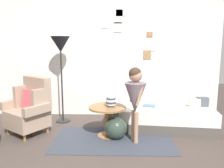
# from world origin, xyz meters

# --- Properties ---
(ground_plane) EXTENTS (12.00, 12.00, 0.00)m
(ground_plane) POSITION_xyz_m (0.00, 0.00, 0.00)
(ground_plane) COLOR #423833
(gallery_wall) EXTENTS (4.80, 0.12, 2.60)m
(gallery_wall) POSITION_xyz_m (0.00, 1.95, 1.30)
(gallery_wall) COLOR silver
(gallery_wall) RESTS_ON ground
(rug) EXTENTS (1.91, 1.10, 0.01)m
(rug) POSITION_xyz_m (0.18, 0.54, 0.01)
(rug) COLOR #333842
(rug) RESTS_ON ground
(armchair) EXTENTS (0.90, 0.86, 0.97)m
(armchair) POSITION_xyz_m (-1.27, 0.83, 0.44)
(armchair) COLOR olive
(armchair) RESTS_ON ground
(daybed) EXTENTS (1.97, 0.99, 0.40)m
(daybed) POSITION_xyz_m (1.03, 1.10, 0.20)
(daybed) COLOR #4C4742
(daybed) RESTS_ON ground
(pillow_head) EXTENTS (0.20, 0.12, 0.17)m
(pillow_head) POSITION_xyz_m (1.81, 1.16, 0.48)
(pillow_head) COLOR #474C56
(pillow_head) RESTS_ON daybed
(pillow_mid) EXTENTS (0.20, 0.14, 0.15)m
(pillow_mid) POSITION_xyz_m (1.65, 1.12, 0.48)
(pillow_mid) COLOR beige
(pillow_mid) RESTS_ON daybed
(side_table) EXTENTS (0.62, 0.62, 0.52)m
(side_table) POSITION_xyz_m (0.08, 0.69, 0.38)
(side_table) COLOR olive
(side_table) RESTS_ON ground
(vase_striped) EXTENTS (0.17, 0.17, 0.24)m
(vase_striped) POSITION_xyz_m (0.14, 0.69, 0.61)
(vase_striped) COLOR #2D384C
(vase_striped) RESTS_ON side_table
(floor_lamp) EXTENTS (0.37, 0.37, 1.68)m
(floor_lamp) POSITION_xyz_m (-0.85, 1.43, 1.45)
(floor_lamp) COLOR black
(floor_lamp) RESTS_ON ground
(person_child) EXTENTS (0.34, 0.34, 1.19)m
(person_child) POSITION_xyz_m (0.52, 0.47, 0.77)
(person_child) COLOR #A37A60
(person_child) RESTS_ON ground
(book_on_daybed) EXTENTS (0.25, 0.20, 0.03)m
(book_on_daybed) POSITION_xyz_m (0.83, 1.13, 0.42)
(book_on_daybed) COLOR slate
(book_on_daybed) RESTS_ON daybed
(demijohn_near) EXTENTS (0.36, 0.36, 0.45)m
(demijohn_near) POSITION_xyz_m (0.23, 0.59, 0.19)
(demijohn_near) COLOR #2D3D33
(demijohn_near) RESTS_ON ground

